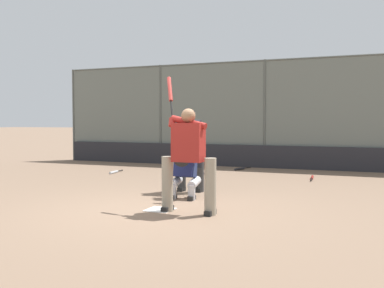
% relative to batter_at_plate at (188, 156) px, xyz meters
% --- Properties ---
extents(ground_plane, '(160.00, 160.00, 0.00)m').
position_rel_batter_at_plate_xyz_m(ground_plane, '(0.52, -0.05, -0.91)').
color(ground_plane, '#7A604C').
extents(home_plate_marker, '(0.43, 0.43, 0.01)m').
position_rel_batter_at_plate_xyz_m(home_plate_marker, '(0.52, -0.05, -0.90)').
color(home_plate_marker, white).
rests_on(home_plate_marker, ground_plane).
extents(backstop_fence, '(14.77, 0.08, 3.41)m').
position_rel_batter_at_plate_xyz_m(backstop_fence, '(0.52, -7.47, 0.88)').
color(backstop_fence, '#515651').
rests_on(backstop_fence, ground_plane).
extents(padding_wall, '(14.40, 0.18, 0.70)m').
position_rel_batter_at_plate_xyz_m(padding_wall, '(0.52, -7.37, -0.56)').
color(padding_wall, '#28282D').
rests_on(padding_wall, ground_plane).
extents(bleachers_beyond, '(10.28, 1.95, 1.16)m').
position_rel_batter_at_plate_xyz_m(bleachers_beyond, '(-1.15, -9.62, -0.53)').
color(bleachers_beyond, slate).
rests_on(bleachers_beyond, ground_plane).
extents(batter_at_plate, '(1.05, 0.61, 2.23)m').
position_rel_batter_at_plate_xyz_m(batter_at_plate, '(0.00, 0.00, 0.00)').
color(batter_at_plate, gray).
rests_on(batter_at_plate, ground_plane).
extents(catcher_behind_plate, '(0.59, 0.70, 1.09)m').
position_rel_batter_at_plate_xyz_m(catcher_behind_plate, '(0.60, -1.24, -0.35)').
color(catcher_behind_plate, '#B7B7BC').
rests_on(catcher_behind_plate, ground_plane).
extents(umpire_home, '(0.69, 0.45, 1.69)m').
position_rel_batter_at_plate_xyz_m(umpire_home, '(0.81, -2.03, -0.00)').
color(umpire_home, '#333333').
rests_on(umpire_home, ground_plane).
extents(spare_bat_near_backstop, '(0.40, 0.82, 0.07)m').
position_rel_batter_at_plate_xyz_m(spare_bat_near_backstop, '(1.69, -4.81, -0.88)').
color(spare_bat_near_backstop, black).
rests_on(spare_bat_near_backstop, ground_plane).
extents(spare_bat_by_padding, '(0.14, 0.80, 0.07)m').
position_rel_batter_at_plate_xyz_m(spare_bat_by_padding, '(4.07, -4.28, -0.88)').
color(spare_bat_by_padding, black).
rests_on(spare_bat_by_padding, ground_plane).
extents(spare_bat_third_base_side, '(0.30, 0.84, 0.07)m').
position_rel_batter_at_plate_xyz_m(spare_bat_third_base_side, '(1.02, -6.51, -0.88)').
color(spare_bat_third_base_side, black).
rests_on(spare_bat_third_base_side, ground_plane).
extents(spare_bat_first_base_side, '(0.13, 0.87, 0.07)m').
position_rel_batter_at_plate_xyz_m(spare_bat_first_base_side, '(-1.27, -5.08, -0.88)').
color(spare_bat_first_base_side, black).
rests_on(spare_bat_first_base_side, ground_plane).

